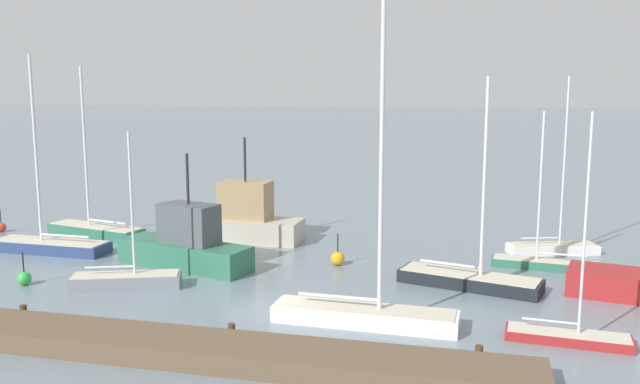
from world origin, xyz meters
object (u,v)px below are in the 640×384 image
(sailboat_3, at_px, (545,261))
(fishing_boat_0, at_px, (186,245))
(sailboat_6, at_px, (568,333))
(channel_buoy_1, at_px, (24,278))
(fishing_boat_1, at_px, (242,219))
(sailboat_2, at_px, (365,309))
(sailboat_0, at_px, (126,279))
(sailboat_1, at_px, (470,277))
(sailboat_7, at_px, (553,246))
(channel_buoy_0, at_px, (1,227))
(channel_buoy_2, at_px, (338,258))
(sailboat_4, at_px, (50,243))
(sailboat_5, at_px, (96,228))

(sailboat_3, xyz_separation_m, fishing_boat_0, (-16.53, -3.72, 0.73))
(sailboat_6, height_order, channel_buoy_1, sailboat_6)
(fishing_boat_1, bearing_deg, fishing_boat_0, -94.61)
(sailboat_2, height_order, channel_buoy_1, sailboat_2)
(sailboat_0, height_order, sailboat_6, sailboat_6)
(sailboat_1, height_order, sailboat_7, sailboat_7)
(sailboat_6, bearing_deg, sailboat_3, 94.12)
(sailboat_0, height_order, channel_buoy_0, sailboat_0)
(sailboat_0, height_order, fishing_boat_0, sailboat_0)
(sailboat_3, distance_m, channel_buoy_2, 9.76)
(sailboat_1, bearing_deg, sailboat_7, 74.78)
(sailboat_1, height_order, sailboat_2, sailboat_2)
(sailboat_1, xyz_separation_m, sailboat_4, (-21.27, 1.11, 0.05))
(channel_buoy_0, bearing_deg, fishing_boat_1, 5.26)
(sailboat_5, height_order, channel_buoy_2, sailboat_5)
(sailboat_0, relative_size, sailboat_1, 0.75)
(sailboat_4, relative_size, sailboat_5, 1.05)
(sailboat_4, relative_size, sailboat_6, 1.31)
(sailboat_2, height_order, sailboat_5, sailboat_2)
(sailboat_7, relative_size, channel_buoy_2, 5.83)
(sailboat_4, xyz_separation_m, sailboat_5, (0.15, 3.93, -0.00))
(sailboat_3, height_order, channel_buoy_0, sailboat_3)
(sailboat_6, distance_m, channel_buoy_2, 12.21)
(sailboat_1, distance_m, sailboat_6, 6.48)
(sailboat_2, xyz_separation_m, sailboat_6, (6.88, -0.09, -0.22))
(fishing_boat_0, relative_size, fishing_boat_1, 1.01)
(sailboat_7, bearing_deg, sailboat_4, 175.33)
(sailboat_3, relative_size, sailboat_6, 0.96)
(fishing_boat_1, bearing_deg, sailboat_0, -98.66)
(sailboat_6, relative_size, channel_buoy_1, 5.27)
(sailboat_3, height_order, sailboat_4, sailboat_4)
(sailboat_6, height_order, fishing_boat_1, sailboat_6)
(sailboat_5, bearing_deg, channel_buoy_1, 117.92)
(sailboat_4, relative_size, fishing_boat_1, 1.44)
(sailboat_1, distance_m, sailboat_5, 21.71)
(sailboat_2, distance_m, channel_buoy_1, 15.14)
(sailboat_1, xyz_separation_m, channel_buoy_1, (-18.67, -4.25, -0.11))
(sailboat_2, bearing_deg, sailboat_6, 0.92)
(sailboat_1, distance_m, channel_buoy_0, 27.52)
(sailboat_3, height_order, fishing_boat_1, sailboat_3)
(sailboat_0, bearing_deg, fishing_boat_1, 60.02)
(sailboat_0, height_order, sailboat_4, sailboat_4)
(sailboat_4, distance_m, channel_buoy_2, 15.10)
(fishing_boat_0, bearing_deg, sailboat_6, -3.52)
(sailboat_1, bearing_deg, sailboat_2, -107.90)
(sailboat_3, distance_m, sailboat_4, 24.83)
(fishing_boat_1, bearing_deg, sailboat_1, -24.18)
(sailboat_5, relative_size, fishing_boat_0, 1.36)
(sailboat_1, bearing_deg, channel_buoy_1, -151.92)
(sailboat_3, bearing_deg, sailboat_5, 2.92)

